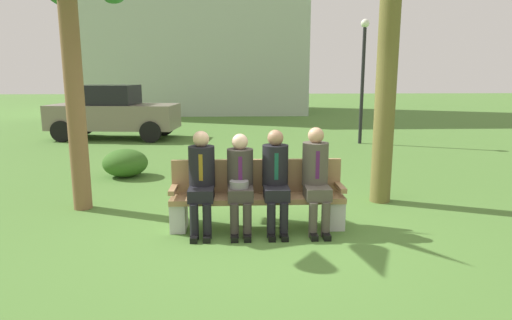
{
  "coord_description": "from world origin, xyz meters",
  "views": [
    {
      "loc": [
        -0.34,
        -5.44,
        2.03
      ],
      "look_at": [
        -0.05,
        0.57,
        0.85
      ],
      "focal_mm": 30.97,
      "sensor_mm": 36.0,
      "label": 1
    }
  ],
  "objects_px": {
    "seated_man_centerleft": "(240,178)",
    "street_lamp": "(363,68)",
    "park_bench": "(257,195)",
    "seated_man_rightmost": "(316,174)",
    "parked_car_near": "(113,112)",
    "shrub_near_bench": "(125,163)",
    "seated_man_leftmost": "(201,176)",
    "seated_man_centerright": "(276,175)"
  },
  "relations": [
    {
      "from": "seated_man_centerleft",
      "to": "street_lamp",
      "type": "distance_m",
      "value": 8.21
    },
    {
      "from": "park_bench",
      "to": "seated_man_rightmost",
      "type": "relative_size",
      "value": 1.69
    },
    {
      "from": "parked_car_near",
      "to": "park_bench",
      "type": "bearing_deg",
      "value": -64.03
    },
    {
      "from": "seated_man_rightmost",
      "to": "street_lamp",
      "type": "height_order",
      "value": "street_lamp"
    },
    {
      "from": "shrub_near_bench",
      "to": "street_lamp",
      "type": "bearing_deg",
      "value": 34.16
    },
    {
      "from": "seated_man_rightmost",
      "to": "parked_car_near",
      "type": "distance_m",
      "value": 9.85
    },
    {
      "from": "seated_man_leftmost",
      "to": "street_lamp",
      "type": "distance_m",
      "value": 8.43
    },
    {
      "from": "park_bench",
      "to": "seated_man_centerright",
      "type": "distance_m",
      "value": 0.4
    },
    {
      "from": "shrub_near_bench",
      "to": "seated_man_leftmost",
      "type": "bearing_deg",
      "value": -61.26
    },
    {
      "from": "seated_man_centerright",
      "to": "seated_man_leftmost",
      "type": "bearing_deg",
      "value": -179.95
    },
    {
      "from": "seated_man_centerleft",
      "to": "street_lamp",
      "type": "relative_size",
      "value": 0.36
    },
    {
      "from": "seated_man_centerleft",
      "to": "parked_car_near",
      "type": "bearing_deg",
      "value": 114.36
    },
    {
      "from": "park_bench",
      "to": "street_lamp",
      "type": "distance_m",
      "value": 8.04
    },
    {
      "from": "seated_man_centerleft",
      "to": "shrub_near_bench",
      "type": "height_order",
      "value": "seated_man_centerleft"
    },
    {
      "from": "seated_man_centerleft",
      "to": "seated_man_centerright",
      "type": "height_order",
      "value": "seated_man_centerright"
    },
    {
      "from": "seated_man_leftmost",
      "to": "park_bench",
      "type": "bearing_deg",
      "value": 10.0
    },
    {
      "from": "park_bench",
      "to": "seated_man_rightmost",
      "type": "distance_m",
      "value": 0.83
    },
    {
      "from": "seated_man_rightmost",
      "to": "street_lamp",
      "type": "distance_m",
      "value": 7.8
    },
    {
      "from": "street_lamp",
      "to": "seated_man_leftmost",
      "type": "bearing_deg",
      "value": -119.85
    },
    {
      "from": "seated_man_leftmost",
      "to": "parked_car_near",
      "type": "bearing_deg",
      "value": 111.56
    },
    {
      "from": "park_bench",
      "to": "street_lamp",
      "type": "xyz_separation_m",
      "value": [
        3.41,
        7.08,
        1.74
      ]
    },
    {
      "from": "seated_man_rightmost",
      "to": "street_lamp",
      "type": "bearing_deg",
      "value": 69.82
    },
    {
      "from": "park_bench",
      "to": "seated_man_leftmost",
      "type": "relative_size",
      "value": 1.74
    },
    {
      "from": "seated_man_leftmost",
      "to": "shrub_near_bench",
      "type": "relative_size",
      "value": 1.48
    },
    {
      "from": "seated_man_leftmost",
      "to": "parked_car_near",
      "type": "height_order",
      "value": "parked_car_near"
    },
    {
      "from": "park_bench",
      "to": "seated_man_centerleft",
      "type": "xyz_separation_m",
      "value": [
        -0.23,
        -0.14,
        0.27
      ]
    },
    {
      "from": "seated_man_centerright",
      "to": "parked_car_near",
      "type": "height_order",
      "value": "parked_car_near"
    },
    {
      "from": "seated_man_leftmost",
      "to": "seated_man_centerleft",
      "type": "relative_size",
      "value": 1.03
    },
    {
      "from": "seated_man_centerleft",
      "to": "street_lamp",
      "type": "xyz_separation_m",
      "value": [
        3.64,
        7.21,
        1.46
      ]
    },
    {
      "from": "seated_man_centerright",
      "to": "shrub_near_bench",
      "type": "xyz_separation_m",
      "value": [
        -2.72,
        3.2,
        -0.46
      ]
    },
    {
      "from": "parked_car_near",
      "to": "street_lamp",
      "type": "xyz_separation_m",
      "value": [
        7.52,
        -1.36,
        1.34
      ]
    },
    {
      "from": "park_bench",
      "to": "street_lamp",
      "type": "bearing_deg",
      "value": 64.28
    },
    {
      "from": "park_bench",
      "to": "seated_man_centerleft",
      "type": "height_order",
      "value": "seated_man_centerleft"
    },
    {
      "from": "seated_man_centerleft",
      "to": "parked_car_near",
      "type": "xyz_separation_m",
      "value": [
        -3.88,
        8.58,
        0.13
      ]
    },
    {
      "from": "seated_man_centerleft",
      "to": "seated_man_rightmost",
      "type": "xyz_separation_m",
      "value": [
        0.99,
        0.01,
        0.04
      ]
    },
    {
      "from": "seated_man_leftmost",
      "to": "street_lamp",
      "type": "height_order",
      "value": "street_lamp"
    },
    {
      "from": "shrub_near_bench",
      "to": "street_lamp",
      "type": "distance_m",
      "value": 7.37
    },
    {
      "from": "seated_man_rightmost",
      "to": "seated_man_centerright",
      "type": "bearing_deg",
      "value": -179.72
    },
    {
      "from": "seated_man_centerleft",
      "to": "parked_car_near",
      "type": "distance_m",
      "value": 9.42
    },
    {
      "from": "seated_man_rightmost",
      "to": "shrub_near_bench",
      "type": "height_order",
      "value": "seated_man_rightmost"
    },
    {
      "from": "parked_car_near",
      "to": "street_lamp",
      "type": "bearing_deg",
      "value": -10.28
    },
    {
      "from": "seated_man_centerleft",
      "to": "seated_man_centerright",
      "type": "relative_size",
      "value": 0.96
    }
  ]
}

